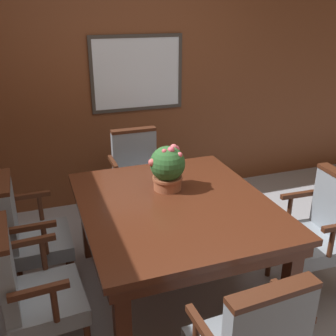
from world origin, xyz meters
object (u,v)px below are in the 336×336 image
chair_left_far (29,231)px  chair_left_near (31,289)px  chair_right_near (320,229)px  chair_head_far (138,174)px  potted_plant (167,167)px  dining_table (175,213)px

chair_left_far → chair_left_near: (-0.00, -0.67, 0.00)m
chair_right_near → chair_head_far: (-0.99, 1.44, 0.00)m
chair_head_far → chair_left_near: size_ratio=1.00×
chair_right_near → potted_plant: (-1.00, 0.56, 0.41)m
chair_right_near → potted_plant: potted_plant is taller
dining_table → chair_left_near: 1.08m
chair_right_near → chair_left_near: 2.03m
chair_head_far → potted_plant: (-0.00, -0.88, 0.41)m
dining_table → chair_left_far: chair_left_far is taller
potted_plant → chair_left_far: bearing=173.5°
chair_right_near → chair_left_far: bearing=-106.0°
chair_right_near → chair_head_far: bearing=-142.9°
chair_head_far → chair_left_far: (-1.04, -0.76, 0.00)m
potted_plant → chair_left_near: bearing=-151.8°
chair_right_near → chair_head_far: 1.75m
chair_head_far → chair_left_far: same height
dining_table → chair_left_near: bearing=-161.9°
dining_table → chair_head_far: chair_head_far is taller
dining_table → potted_plant: (0.02, 0.22, 0.27)m
chair_right_near → potted_plant: bearing=-116.9°
chair_right_near → chair_head_far: same height
chair_right_near → chair_left_near: (-2.03, 0.01, 0.00)m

